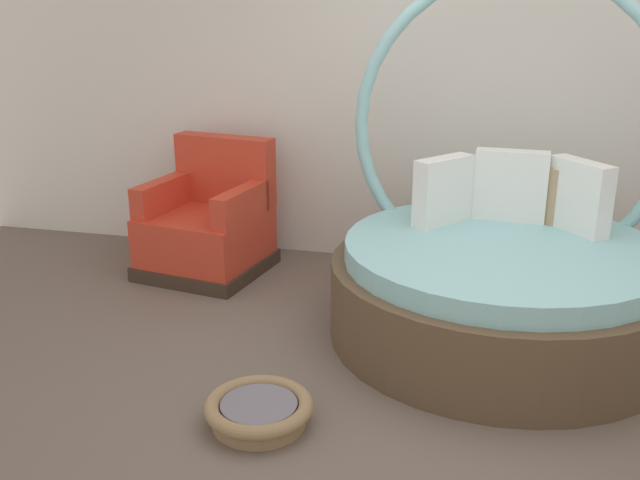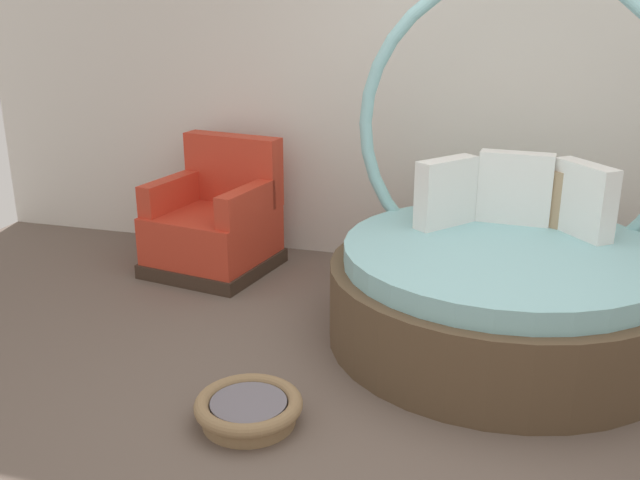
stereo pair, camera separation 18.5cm
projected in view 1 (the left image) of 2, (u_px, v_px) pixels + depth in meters
The scene contains 5 objects.
ground_plane at pixel (448, 405), 3.52m from camera, with size 8.00×8.00×0.02m, color #66564C.
back_wall at pixel (481, 64), 4.93m from camera, with size 8.00×0.12×2.91m, color silver.
round_daybed at pixel (501, 268), 4.16m from camera, with size 1.95×1.95×2.10m.
red_armchair at pixel (209, 226), 5.15m from camera, with size 0.92×0.92×0.94m.
pet_basket at pixel (259, 410), 3.33m from camera, with size 0.51×0.51×0.13m.
Camera 1 is at (0.10, -3.13, 1.90)m, focal length 40.14 mm.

